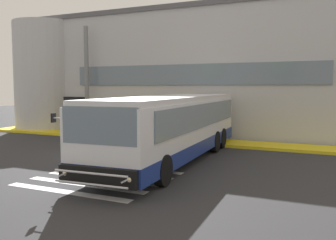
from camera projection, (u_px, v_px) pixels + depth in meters
name	position (u px, v px, depth m)	size (l,w,h in m)	color
ground_plane	(119.00, 154.00, 17.30)	(80.00, 90.00, 0.02)	#2B2B2D
bay_paint_stripes	(102.00, 178.00, 12.66)	(4.40, 3.96, 0.01)	silver
terminal_building	(195.00, 75.00, 27.73)	(23.39, 13.80, 7.97)	#B7B7BC
boarding_curb	(164.00, 139.00, 21.62)	(25.59, 2.00, 0.15)	yellow
entry_support_column	(87.00, 79.00, 24.31)	(0.28, 0.28, 6.82)	slate
bus_main_foreground	(172.00, 129.00, 15.67)	(3.32, 12.19, 2.70)	silver
passenger_near_column	(92.00, 119.00, 23.64)	(0.39, 0.51, 1.68)	#4C4233
passenger_by_doorway	(100.00, 119.00, 22.77)	(0.55, 0.47, 1.68)	#4C4233
safety_bollard_yellow	(171.00, 136.00, 20.07)	(0.18, 0.18, 0.90)	yellow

